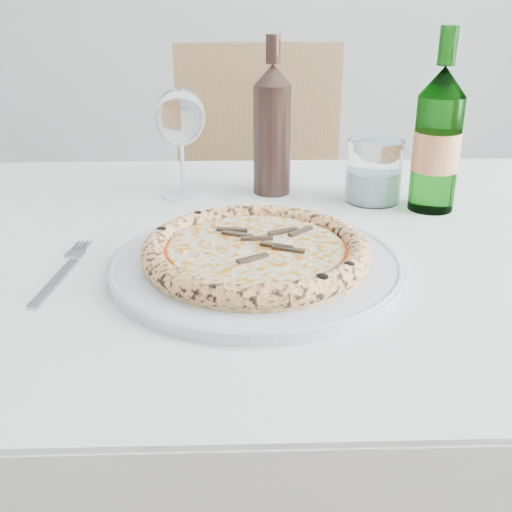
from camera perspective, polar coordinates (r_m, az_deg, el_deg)
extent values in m
cube|color=brown|center=(0.89, 0.18, -0.15)|extent=(1.40, 0.86, 0.04)
cube|color=white|center=(0.88, 0.19, 1.22)|extent=(1.47, 0.92, 0.01)
cube|color=white|center=(1.31, 0.65, 3.58)|extent=(1.42, 0.01, 0.22)
cube|color=brown|center=(1.69, 0.79, 1.39)|extent=(0.50, 0.50, 0.04)
cube|color=brown|center=(1.81, 0.22, 11.18)|extent=(0.45, 0.09, 0.46)
cylinder|color=brown|center=(1.99, 5.78, -2.64)|extent=(0.04, 0.04, 0.43)
cylinder|color=brown|center=(1.66, 8.12, -8.51)|extent=(0.04, 0.04, 0.43)
cylinder|color=brown|center=(1.96, -5.43, -3.05)|extent=(0.04, 0.04, 0.43)
cylinder|color=brown|center=(1.62, -5.51, -9.15)|extent=(0.04, 0.04, 0.43)
cylinder|color=silver|center=(0.78, 0.00, -0.87)|extent=(0.36, 0.36, 0.01)
torus|color=silver|center=(0.78, 0.00, -0.54)|extent=(0.35, 0.35, 0.01)
cylinder|color=tan|center=(0.78, 0.00, 0.00)|extent=(0.27, 0.27, 0.01)
torus|color=#ED9B5B|center=(0.78, 0.00, 0.54)|extent=(0.28, 0.28, 0.03)
cylinder|color=#CE3E0B|center=(0.78, 0.00, 0.54)|extent=(0.23, 0.23, 0.00)
cylinder|color=beige|center=(0.77, 0.00, 0.75)|extent=(0.21, 0.21, 0.00)
cube|color=black|center=(0.77, 2.01, 1.03)|extent=(0.04, 0.01, 0.00)
cube|color=black|center=(0.80, 2.28, 1.87)|extent=(0.03, 0.03, 0.00)
cube|color=black|center=(0.83, 0.12, 2.65)|extent=(0.01, 0.04, 0.00)
cube|color=black|center=(0.79, -1.59, 1.69)|extent=(0.03, 0.03, 0.00)
cube|color=black|center=(0.78, -3.60, 1.09)|extent=(0.04, 0.01, 0.00)
cube|color=black|center=(0.73, -3.72, -0.29)|extent=(0.03, 0.03, 0.00)
cube|color=black|center=(0.74, -0.08, -0.04)|extent=(0.01, 0.04, 0.00)
cube|color=black|center=(0.74, 2.86, -0.10)|extent=(0.03, 0.03, 0.00)
cube|color=gray|center=(0.79, -17.42, -2.21)|extent=(0.02, 0.13, 0.00)
cube|color=gray|center=(0.86, -15.84, 0.06)|extent=(0.02, 0.02, 0.00)
cylinder|color=gray|center=(0.88, -15.90, 0.71)|extent=(0.00, 0.03, 0.00)
cylinder|color=gray|center=(0.88, -15.56, 0.71)|extent=(0.00, 0.03, 0.00)
cylinder|color=gray|center=(0.88, -15.21, 0.70)|extent=(0.00, 0.03, 0.00)
cylinder|color=gray|center=(0.88, -14.87, 0.70)|extent=(0.00, 0.03, 0.00)
cylinder|color=silver|center=(1.06, -6.43, 5.38)|extent=(0.07, 0.07, 0.00)
cylinder|color=silver|center=(1.05, -6.55, 7.79)|extent=(0.01, 0.01, 0.09)
ellipsoid|color=white|center=(1.03, -6.76, 12.20)|extent=(0.08, 0.08, 0.09)
cylinder|color=white|center=(1.04, 10.44, 7.45)|extent=(0.09, 0.09, 0.10)
cylinder|color=#D0F6FF|center=(1.05, 10.35, 6.19)|extent=(0.08, 0.08, 0.05)
cylinder|color=#428F3D|center=(1.01, 15.68, 8.70)|extent=(0.07, 0.07, 0.17)
cone|color=#428F3D|center=(0.99, 16.37, 14.71)|extent=(0.07, 0.07, 0.04)
cylinder|color=#428F3D|center=(0.99, 16.70, 17.48)|extent=(0.03, 0.03, 0.05)
cylinder|color=#DBBF6C|center=(1.01, 15.71, 8.99)|extent=(0.07, 0.07, 0.06)
cylinder|color=black|center=(1.06, 1.45, 10.26)|extent=(0.06, 0.06, 0.18)
cone|color=black|center=(1.04, 1.51, 15.86)|extent=(0.06, 0.06, 0.03)
cylinder|color=black|center=(1.04, 1.53, 17.94)|extent=(0.02, 0.02, 0.04)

